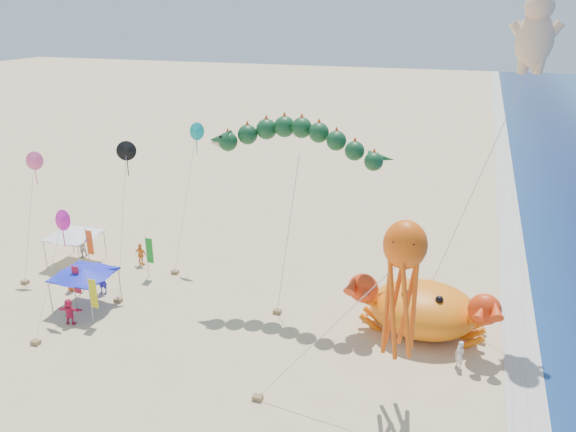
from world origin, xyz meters
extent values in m
plane|color=#D1B784|center=(0.00, 0.00, 0.00)|extent=(320.00, 320.00, 0.00)
plane|color=silver|center=(12.00, 0.00, 0.01)|extent=(320.00, 320.00, 0.00)
ellipsoid|color=orange|center=(6.38, 2.28, 1.51)|extent=(6.57, 5.52, 3.02)
sphere|color=red|center=(3.00, 1.01, 2.85)|extent=(1.80, 1.80, 1.80)
sphere|color=black|center=(5.43, 1.22, 2.85)|extent=(0.47, 0.47, 0.47)
sphere|color=red|center=(9.76, 1.01, 2.85)|extent=(1.80, 1.80, 1.80)
sphere|color=black|center=(7.33, 1.22, 2.85)|extent=(0.47, 0.47, 0.47)
cone|color=#103B1D|center=(-6.96, 3.78, 10.55)|extent=(1.52, 1.12, 1.24)
cylinder|color=#B2B2B2|center=(-2.20, 2.62, 5.04)|extent=(0.73, 2.37, 9.79)
cube|color=olive|center=(-2.54, 1.46, 0.12)|extent=(0.50, 0.35, 0.25)
ellipsoid|color=#F3BF94|center=(10.70, 7.19, 16.60)|extent=(2.04, 1.68, 3.00)
sphere|color=#F3BF94|center=(10.70, 7.01, 18.35)|extent=(1.57, 1.57, 1.57)
cylinder|color=#B2B2B2|center=(8.43, 6.49, 7.77)|extent=(4.58, 1.46, 15.26)
cube|color=olive|center=(6.17, 5.78, 0.12)|extent=(0.50, 0.35, 0.25)
ellipsoid|color=#F5570C|center=(5.72, -4.47, 8.32)|extent=(2.00, 1.80, 2.30)
cylinder|color=#B2B2B2|center=(2.54, -5.62, 3.90)|extent=(6.40, 2.35, 7.53)
cube|color=olive|center=(-0.64, -6.77, 0.12)|extent=(0.50, 0.35, 0.25)
cylinder|color=gray|center=(-16.14, -3.06, 1.10)|extent=(0.06, 0.06, 2.20)
cylinder|color=gray|center=(-13.09, -3.06, 1.10)|extent=(0.06, 0.06, 2.20)
cylinder|color=gray|center=(-16.14, -0.02, 1.10)|extent=(0.06, 0.06, 2.20)
cylinder|color=gray|center=(-13.09, -0.02, 1.10)|extent=(0.06, 0.06, 2.20)
cube|color=#151FC0|center=(-14.61, -1.54, 2.24)|extent=(3.29, 3.29, 0.08)
cone|color=#151FC0|center=(-14.61, -1.54, 2.48)|extent=(3.61, 3.61, 0.45)
cylinder|color=gray|center=(-21.12, 2.24, 1.10)|extent=(0.06, 0.06, 2.20)
cylinder|color=gray|center=(-18.07, 2.24, 1.10)|extent=(0.06, 0.06, 2.20)
cylinder|color=gray|center=(-21.12, 5.29, 1.10)|extent=(0.06, 0.06, 2.20)
cylinder|color=gray|center=(-18.07, 5.29, 1.10)|extent=(0.06, 0.06, 2.20)
cube|color=silver|center=(-19.59, 3.76, 2.24)|extent=(3.29, 3.29, 0.08)
cone|color=silver|center=(-19.59, 3.76, 2.48)|extent=(3.62, 3.62, 0.45)
cylinder|color=gray|center=(-12.89, -3.29, 1.60)|extent=(0.05, 0.05, 3.20)
cube|color=gold|center=(-12.61, -3.29, 2.10)|extent=(0.50, 0.04, 1.90)
cylinder|color=gray|center=(-15.06, -2.08, 1.60)|extent=(0.05, 0.05, 3.20)
cube|color=red|center=(-14.78, -2.08, 2.10)|extent=(0.50, 0.04, 1.90)
cylinder|color=gray|center=(-18.10, 3.28, 1.60)|extent=(0.05, 0.05, 3.20)
cube|color=#EF4E1A|center=(-17.82, 3.28, 2.10)|extent=(0.50, 0.04, 1.90)
cylinder|color=gray|center=(-13.12, 3.38, 1.60)|extent=(0.05, 0.05, 3.20)
cube|color=#189025|center=(-12.84, 3.38, 2.10)|extent=(0.50, 0.04, 1.90)
imported|color=#D75822|center=(-17.01, -0.02, 0.86)|extent=(0.82, 0.99, 1.73)
imported|color=silver|center=(8.67, -0.82, 0.81)|extent=(0.69, 0.69, 1.61)
imported|color=orange|center=(-14.67, 4.94, 0.87)|extent=(1.07, 0.55, 1.75)
imported|color=#2220BE|center=(-14.72, 0.30, 0.94)|extent=(0.74, 0.54, 1.88)
imported|color=#D52252|center=(-14.17, -3.77, 0.85)|extent=(1.63, 0.76, 1.69)
imported|color=silver|center=(-19.96, 4.78, 0.92)|extent=(0.93, 1.06, 1.84)
cone|color=#0D9996|center=(-11.03, 7.91, 9.90)|extent=(1.30, 0.51, 1.32)
cylinder|color=#B2B2B2|center=(-10.78, 6.41, 4.97)|extent=(0.55, 3.04, 9.66)
cube|color=olive|center=(-10.53, 4.91, 0.12)|extent=(0.50, 0.35, 0.25)
cone|color=#E419B6|center=(-15.06, -2.34, 6.20)|extent=(1.30, 0.51, 1.32)
cylinder|color=#B2B2B2|center=(-14.81, -3.84, 3.12)|extent=(0.55, 3.04, 5.97)
cube|color=olive|center=(-14.56, -5.34, 0.12)|extent=(0.50, 0.35, 0.25)
cone|color=#FF5497|center=(-20.76, 2.22, 8.29)|extent=(1.30, 0.51, 1.32)
cylinder|color=#B2B2B2|center=(-20.51, 0.72, 4.17)|extent=(0.55, 3.04, 8.06)
cube|color=olive|center=(-20.26, -0.78, 0.12)|extent=(0.50, 0.35, 0.25)
cone|color=black|center=(-13.48, 2.71, 9.46)|extent=(1.30, 0.51, 1.32)
cylinder|color=#B2B2B2|center=(-13.23, 1.21, 4.76)|extent=(0.55, 3.04, 9.22)
cube|color=olive|center=(-12.98, -0.29, 0.12)|extent=(0.50, 0.35, 0.25)
camera|label=1|loc=(8.11, -28.03, 18.26)|focal=35.00mm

